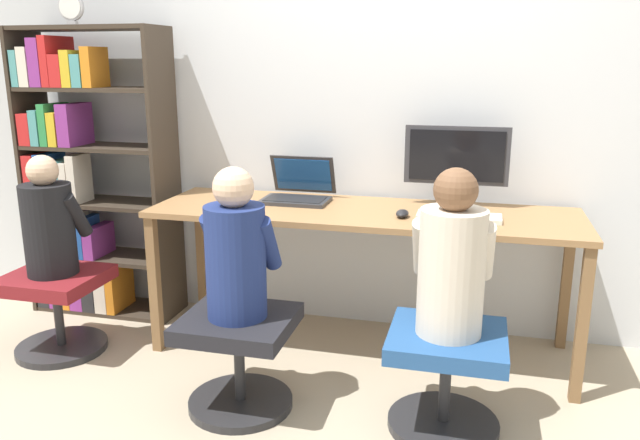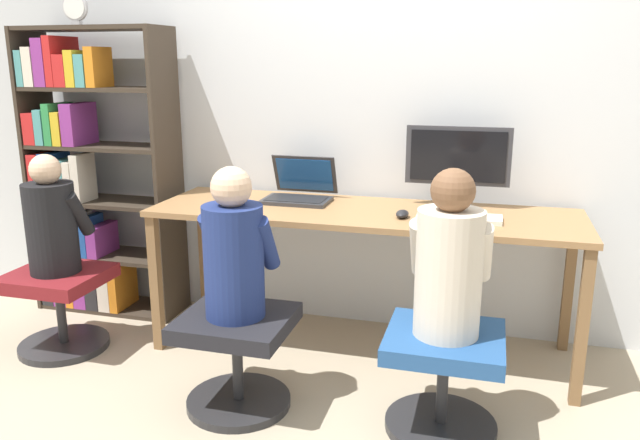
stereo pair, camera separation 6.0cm
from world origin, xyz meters
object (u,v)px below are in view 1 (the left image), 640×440
object	(u,v)px
office_chair_left	(446,370)
person_at_monitor	(452,262)
keyboard	(459,217)
person_at_laptop	(236,251)
bookshelf	(80,182)
desk_clock	(71,7)
desktop_monitor	(456,162)
office_chair_right	(239,352)
person_near_shelf	(49,222)
laptop	(298,192)
office_chair_side	(57,304)

from	to	relation	value
office_chair_left	person_at_monitor	size ratio (longest dim) A/B	0.70
keyboard	person_at_laptop	distance (m)	1.10
person_at_monitor	office_chair_left	bearing A→B (deg)	-90.00
person_at_monitor	bookshelf	world-z (taller)	bookshelf
office_chair_left	bookshelf	bearing A→B (deg)	160.51
keyboard	desk_clock	xyz separation A→B (m)	(-2.12, 0.13, 1.01)
desktop_monitor	office_chair_right	bearing A→B (deg)	-133.22
person_at_monitor	desk_clock	xyz separation A→B (m)	(-2.12, 0.71, 1.05)
office_chair_left	person_at_monitor	world-z (taller)	person_at_monitor
bookshelf	person_near_shelf	distance (m)	0.59
office_chair_left	person_near_shelf	bearing A→B (deg)	173.43
laptop	office_chair_left	bearing A→B (deg)	-42.25
laptop	office_chair_side	world-z (taller)	laptop
office_chair_right	person_at_laptop	world-z (taller)	person_at_laptop
person_at_laptop	desk_clock	xyz separation A→B (m)	(-1.22, 0.76, 1.06)
desk_clock	office_chair_side	bearing A→B (deg)	-79.45
desk_clock	office_chair_side	world-z (taller)	desk_clock
office_chair_left	office_chair_side	bearing A→B (deg)	173.57
desk_clock	person_at_laptop	bearing A→B (deg)	-31.89
person_at_monitor	desktop_monitor	bearing A→B (deg)	92.29
person_at_monitor	bookshelf	bearing A→B (deg)	160.63
laptop	person_near_shelf	bearing A→B (deg)	-154.68
office_chair_side	laptop	bearing A→B (deg)	25.51
office_chair_side	person_near_shelf	size ratio (longest dim) A/B	0.76
person_at_laptop	bookshelf	bearing A→B (deg)	147.81
keyboard	person_near_shelf	xyz separation A→B (m)	(-2.03, -0.35, -0.07)
keyboard	office_chair_right	size ratio (longest dim) A/B	0.84
person_at_laptop	desk_clock	world-z (taller)	desk_clock
keyboard	desk_clock	bearing A→B (deg)	176.42
person_at_monitor	desk_clock	bearing A→B (deg)	161.52
desktop_monitor	keyboard	distance (m)	0.36
office_chair_right	desk_clock	distance (m)	2.10
desktop_monitor	laptop	bearing A→B (deg)	-174.77
office_chair_left	office_chair_right	xyz separation A→B (m)	(-0.89, -0.05, 0.00)
office_chair_left	person_at_monitor	distance (m)	0.47
desktop_monitor	desk_clock	world-z (taller)	desk_clock
person_at_laptop	office_chair_side	bearing A→B (deg)	166.24
desktop_monitor	bookshelf	bearing A→B (deg)	-178.02
laptop	bookshelf	xyz separation A→B (m)	(-1.35, 0.00, -0.01)
office_chair_side	person_near_shelf	xyz separation A→B (m)	(0.00, 0.00, 0.44)
person_near_shelf	laptop	bearing A→B (deg)	25.32
keyboard	office_chair_side	bearing A→B (deg)	-170.18
desktop_monitor	laptop	world-z (taller)	desktop_monitor
desk_clock	bookshelf	bearing A→B (deg)	144.22
laptop	bookshelf	size ratio (longest dim) A/B	0.21
laptop	person_at_monitor	world-z (taller)	person_at_monitor
desktop_monitor	person_at_laptop	size ratio (longest dim) A/B	0.81
keyboard	person_near_shelf	distance (m)	2.06
office_chair_left	office_chair_right	bearing A→B (deg)	-176.54
office_chair_right	office_chair_side	world-z (taller)	same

